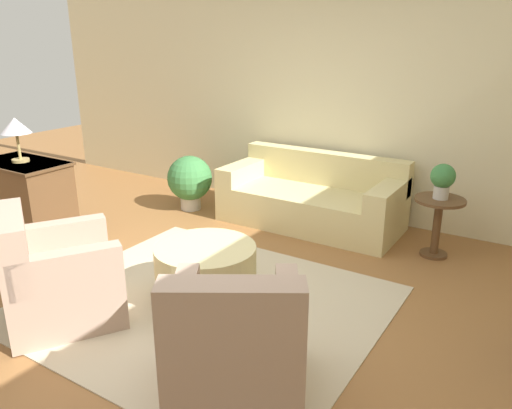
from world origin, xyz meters
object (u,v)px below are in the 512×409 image
side_table (438,217)px  dresser (27,199)px  ottoman_table (206,266)px  potted_plant_floor (190,180)px  couch (312,199)px  table_lamp (16,128)px  armchair_right (235,348)px  potted_plant_on_side_table (443,179)px  armchair_left (55,279)px

side_table → dresser: (-3.84, -1.88, 0.04)m
dresser → side_table: bearing=26.0°
ottoman_table → potted_plant_floor: size_ratio=1.21×
couch → table_lamp: bearing=-139.5°
armchair_right → potted_plant_floor: 3.58m
potted_plant_on_side_table → potted_plant_floor: potted_plant_on_side_table is taller
armchair_right → potted_plant_on_side_table: 2.87m
armchair_left → potted_plant_on_side_table: potted_plant_on_side_table is taller
dresser → potted_plant_on_side_table: potted_plant_on_side_table is taller
armchair_right → table_lamp: table_lamp is taller
armchair_left → potted_plant_on_side_table: bearing=52.0°
table_lamp → armchair_left: bearing=-28.8°
dresser → potted_plant_floor: bearing=62.9°
side_table → table_lamp: size_ratio=1.31×
couch → ottoman_table: size_ratio=2.46×
ottoman_table → table_lamp: 2.61m
side_table → potted_plant_floor: 2.99m
dresser → potted_plant_on_side_table: size_ratio=2.90×
ottoman_table → potted_plant_floor: 2.35m
couch → ottoman_table: (0.05, -2.09, 0.01)m
couch → potted_plant_on_side_table: (1.45, -0.16, 0.51)m
couch → potted_plant_floor: bearing=-166.8°
couch → armchair_right: bearing=-72.4°
armchair_left → table_lamp: table_lamp is taller
armchair_left → ottoman_table: (0.78, 0.86, -0.05)m
couch → armchair_left: armchair_left is taller
couch → potted_plant_on_side_table: potted_plant_on_side_table is taller
potted_plant_floor → table_lamp: (-0.86, -1.68, 0.83)m
couch → armchair_left: 3.04m
armchair_right → table_lamp: bearing=164.7°
potted_plant_on_side_table → dresser: bearing=-154.0°
couch → ottoman_table: 2.09m
couch → side_table: bearing=-6.4°
armchair_right → potted_plant_on_side_table: (0.51, 2.79, 0.45)m
armchair_left → armchair_right: bearing=0.0°
potted_plant_on_side_table → potted_plant_floor: bearing=-176.2°
table_lamp → dresser: bearing=90.0°
dresser → potted_plant_floor: (0.86, 1.68, -0.06)m
armchair_right → dresser: (-3.33, 0.91, 0.09)m
dresser → potted_plant_floor: dresser is taller
potted_plant_floor → ottoman_table: bearing=-47.5°
dresser → table_lamp: table_lamp is taller
potted_plant_on_side_table → potted_plant_floor: size_ratio=0.50×
armchair_left → armchair_right: 1.67m
ottoman_table → dresser: dresser is taller
armchair_left → table_lamp: (-1.66, 0.91, 0.86)m
side_table → couch: bearing=173.6°
potted_plant_on_side_table → side_table: bearing=0.0°
armchair_left → side_table: (2.18, 2.79, 0.06)m
table_lamp → couch: bearing=40.5°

